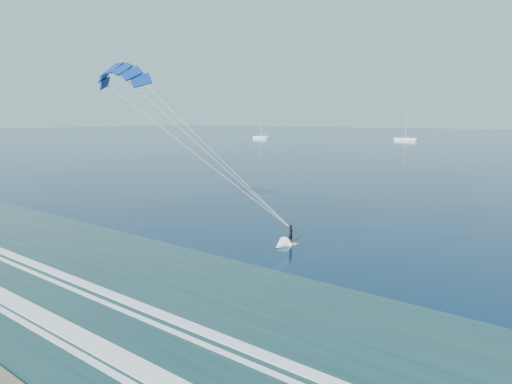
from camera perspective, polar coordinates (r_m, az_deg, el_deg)
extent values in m
cube|color=#1E423F|center=(27.70, -19.96, -13.06)|extent=(600.00, 22.00, 0.03)
cube|color=white|center=(26.58, -24.66, -14.28)|extent=(600.00, 1.10, 0.07)
cube|color=white|center=(28.44, -17.35, -12.28)|extent=(600.00, 0.70, 0.07)
cube|color=gold|center=(38.04, 4.38, -6.38)|extent=(1.22, 0.39, 0.07)
imported|color=black|center=(37.84, 4.39, -5.23)|extent=(0.46, 0.61, 1.50)
cone|color=white|center=(37.08, 3.06, -6.71)|extent=(1.31, 1.74, 1.10)
cube|color=white|center=(228.50, 0.59, 6.85)|extent=(7.98, 2.40, 1.20)
cylinder|color=silver|center=(228.34, 0.59, 8.22)|extent=(0.18, 0.18, 9.75)
cylinder|color=silver|center=(227.72, 0.83, 7.19)|extent=(2.60, 0.12, 0.12)
cube|color=white|center=(218.91, 18.15, 6.28)|extent=(9.60, 2.40, 1.20)
cylinder|color=silver|center=(218.72, 18.24, 7.99)|extent=(0.18, 0.18, 11.86)
cylinder|color=silver|center=(218.45, 18.47, 6.63)|extent=(2.60, 0.12, 0.12)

